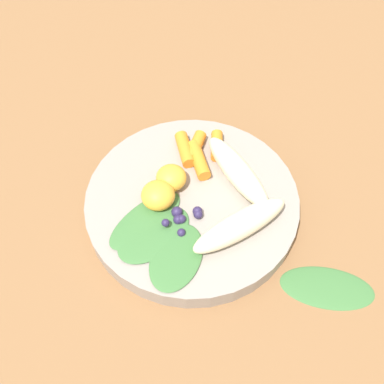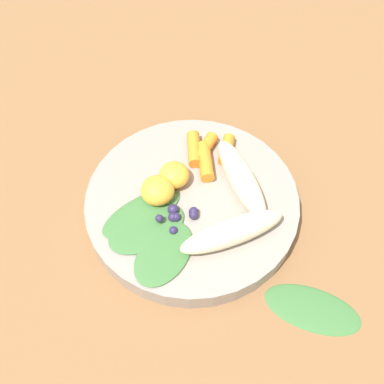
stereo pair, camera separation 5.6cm
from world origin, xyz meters
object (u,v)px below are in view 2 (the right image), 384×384
object	(u,v)px
banana_peeled_right	(232,232)
kale_leaf_stray	(313,308)
banana_peeled_left	(241,178)
orange_segment_near	(158,190)
bowl	(192,202)

from	to	relation	value
banana_peeled_right	kale_leaf_stray	bearing A→B (deg)	-62.04
banana_peeled_left	banana_peeled_right	xyz separation A→B (m)	(0.06, 0.06, 0.00)
banana_peeled_right	orange_segment_near	world-z (taller)	same
banana_peeled_left	banana_peeled_right	size ratio (longest dim) A/B	1.00
bowl	banana_peeled_right	world-z (taller)	banana_peeled_right
bowl	orange_segment_near	world-z (taller)	orange_segment_near
banana_peeled_left	orange_segment_near	bearing A→B (deg)	80.57
orange_segment_near	kale_leaf_stray	xyz separation A→B (m)	(-0.08, 0.22, -0.04)
banana_peeled_right	kale_leaf_stray	size ratio (longest dim) A/B	1.18
bowl	kale_leaf_stray	xyz separation A→B (m)	(-0.04, 0.20, -0.01)
banana_peeled_left	orange_segment_near	distance (m)	0.11
banana_peeled_right	kale_leaf_stray	world-z (taller)	banana_peeled_right
bowl	kale_leaf_stray	distance (m)	0.21
bowl	banana_peeled_left	world-z (taller)	banana_peeled_left
bowl	banana_peeled_left	bearing A→B (deg)	163.12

